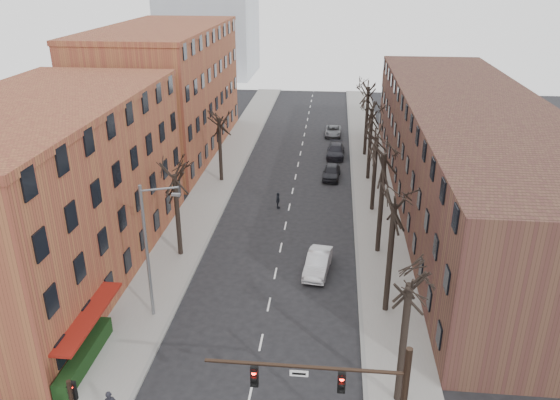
# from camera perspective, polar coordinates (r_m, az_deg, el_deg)

# --- Properties ---
(sidewalk_left) EXTENTS (4.00, 90.00, 0.15)m
(sidewalk_left) POSITION_cam_1_polar(r_m,az_deg,el_deg) (58.25, -6.32, 2.42)
(sidewalk_left) COLOR gray
(sidewalk_left) RESTS_ON ground
(sidewalk_right) EXTENTS (4.00, 90.00, 0.15)m
(sidewalk_right) POSITION_cam_1_polar(r_m,az_deg,el_deg) (57.21, 9.58, 1.83)
(sidewalk_right) COLOR gray
(sidewalk_right) RESTS_ON ground
(building_left_near) EXTENTS (12.00, 26.00, 12.00)m
(building_left_near) POSITION_cam_1_polar(r_m,az_deg,el_deg) (41.33, -23.31, 0.55)
(building_left_near) COLOR brown
(building_left_near) RESTS_ON ground
(building_left_far) EXTENTS (12.00, 28.00, 14.00)m
(building_left_far) POSITION_cam_1_polar(r_m,az_deg,el_deg) (66.70, -11.87, 10.94)
(building_left_far) COLOR brown
(building_left_far) RESTS_ON ground
(building_right) EXTENTS (12.00, 50.00, 10.00)m
(building_right) POSITION_cam_1_polar(r_m,az_deg,el_deg) (52.15, 19.06, 4.50)
(building_right) COLOR #4C3023
(building_right) RESTS_ON ground
(awning_left) EXTENTS (1.20, 7.00, 0.15)m
(awning_left) POSITION_cam_1_polar(r_m,az_deg,el_deg) (34.41, -18.75, -14.99)
(awning_left) COLOR maroon
(awning_left) RESTS_ON ground
(hedge) EXTENTS (0.80, 6.00, 1.00)m
(hedge) POSITION_cam_1_polar(r_m,az_deg,el_deg) (33.36, -19.75, -15.10)
(hedge) COLOR black
(hedge) RESTS_ON sidewalk_left
(tree_right_b) EXTENTS (5.20, 5.20, 10.80)m
(tree_right_b) POSITION_cam_1_polar(r_m,az_deg,el_deg) (36.77, 10.92, -11.32)
(tree_right_b) COLOR black
(tree_right_b) RESTS_ON ground
(tree_right_c) EXTENTS (5.20, 5.20, 11.60)m
(tree_right_c) POSITION_cam_1_polar(r_m,az_deg,el_deg) (43.59, 10.12, -5.38)
(tree_right_c) COLOR black
(tree_right_c) RESTS_ON ground
(tree_right_d) EXTENTS (5.20, 5.20, 10.00)m
(tree_right_d) POSITION_cam_1_polar(r_m,az_deg,el_deg) (50.76, 9.55, -1.08)
(tree_right_d) COLOR black
(tree_right_d) RESTS_ON ground
(tree_right_e) EXTENTS (5.20, 5.20, 10.80)m
(tree_right_e) POSITION_cam_1_polar(r_m,az_deg,el_deg) (58.14, 9.13, 2.14)
(tree_right_e) COLOR black
(tree_right_e) RESTS_ON ground
(tree_right_f) EXTENTS (5.20, 5.20, 11.60)m
(tree_right_f) POSITION_cam_1_polar(r_m,az_deg,el_deg) (65.67, 8.80, 4.63)
(tree_right_f) COLOR black
(tree_right_f) RESTS_ON ground
(tree_left_a) EXTENTS (5.20, 5.20, 9.50)m
(tree_left_a) POSITION_cam_1_polar(r_m,az_deg,el_deg) (43.19, -10.32, -5.68)
(tree_left_a) COLOR black
(tree_left_a) RESTS_ON ground
(tree_left_b) EXTENTS (5.20, 5.20, 9.50)m
(tree_left_b) POSITION_cam_1_polar(r_m,az_deg,el_deg) (57.29, -6.12, 1.98)
(tree_left_b) COLOR black
(tree_left_b) RESTS_ON ground
(streetlight) EXTENTS (2.45, 0.22, 9.03)m
(streetlight) POSITION_cam_1_polar(r_m,az_deg,el_deg) (34.00, -13.53, -4.76)
(streetlight) COLOR slate
(streetlight) RESTS_ON ground
(silver_sedan) EXTENTS (2.14, 4.69, 1.49)m
(silver_sedan) POSITION_cam_1_polar(r_m,az_deg,el_deg) (40.04, 3.99, -6.57)
(silver_sedan) COLOR silver
(silver_sedan) RESTS_ON ground
(parked_car_near) EXTENTS (2.02, 4.37, 1.45)m
(parked_car_near) POSITION_cam_1_polar(r_m,az_deg,el_deg) (57.74, 5.41, 2.95)
(parked_car_near) COLOR black
(parked_car_near) RESTS_ON ground
(parked_car_mid) EXTENTS (2.18, 4.96, 1.42)m
(parked_car_mid) POSITION_cam_1_polar(r_m,az_deg,el_deg) (64.60, 5.84, 5.13)
(parked_car_mid) COLOR black
(parked_car_mid) RESTS_ON ground
(parked_car_far) EXTENTS (2.18, 4.51, 1.24)m
(parked_car_far) POSITION_cam_1_polar(r_m,az_deg,el_deg) (72.93, 5.57, 7.18)
(parked_car_far) COLOR slate
(parked_car_far) RESTS_ON ground
(pedestrian_crossing) EXTENTS (0.43, 0.93, 1.55)m
(pedestrian_crossing) POSITION_cam_1_polar(r_m,az_deg,el_deg) (50.20, -0.21, -0.05)
(pedestrian_crossing) COLOR black
(pedestrian_crossing) RESTS_ON ground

